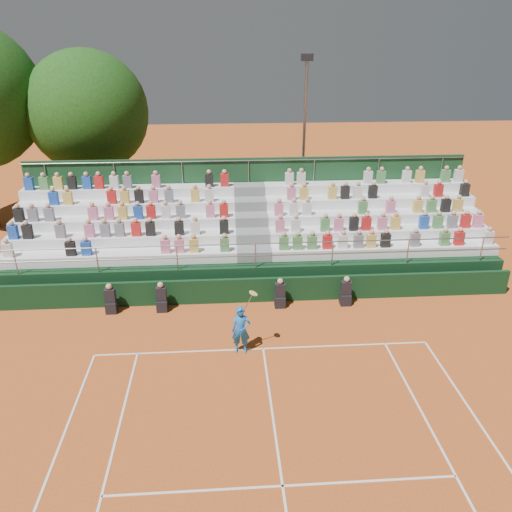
{
  "coord_description": "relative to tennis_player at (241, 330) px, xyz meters",
  "views": [
    {
      "loc": [
        -1.18,
        -13.74,
        9.54
      ],
      "look_at": [
        0.0,
        3.5,
        1.8
      ],
      "focal_mm": 35.0,
      "sensor_mm": 36.0,
      "label": 1
    }
  ],
  "objects": [
    {
      "name": "ground",
      "position": [
        0.73,
        0.11,
        -0.83
      ],
      "size": [
        90.0,
        90.0,
        0.0
      ],
      "primitive_type": "plane",
      "color": "#C15620",
      "rests_on": "ground"
    },
    {
      "name": "tree_east",
      "position": [
        -7.23,
        13.07,
        5.02
      ],
      "size": [
        6.14,
        6.14,
        8.93
      ],
      "color": "#3D2316",
      "rests_on": "ground"
    },
    {
      "name": "line_officials",
      "position": [
        -0.47,
        2.86,
        -0.36
      ],
      "size": [
        9.23,
        0.4,
        1.19
      ],
      "color": "black",
      "rests_on": "ground"
    },
    {
      "name": "floodlight_mast",
      "position": [
        3.9,
        12.7,
        4.16
      ],
      "size": [
        0.6,
        0.25,
        8.62
      ],
      "color": "gray",
      "rests_on": "ground"
    },
    {
      "name": "courtside_wall",
      "position": [
        0.73,
        3.31,
        -0.33
      ],
      "size": [
        20.0,
        0.15,
        1.0
      ],
      "primitive_type": "cube",
      "color": "black",
      "rests_on": "ground"
    },
    {
      "name": "tennis_player",
      "position": [
        0.0,
        0.0,
        0.0
      ],
      "size": [
        0.85,
        0.45,
        2.22
      ],
      "color": "blue",
      "rests_on": "ground"
    },
    {
      "name": "grandstand",
      "position": [
        0.73,
        6.54,
        0.26
      ],
      "size": [
        20.0,
        5.2,
        4.4
      ],
      "color": "black",
      "rests_on": "ground"
    }
  ]
}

